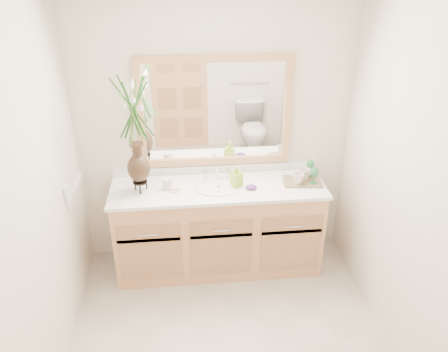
{
  "coord_description": "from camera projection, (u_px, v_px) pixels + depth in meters",
  "views": [
    {
      "loc": [
        -0.28,
        -2.26,
        2.63
      ],
      "look_at": [
        0.01,
        0.65,
        1.12
      ],
      "focal_mm": 35.0,
      "sensor_mm": 36.0,
      "label": 1
    }
  ],
  "objects": [
    {
      "name": "floor",
      "position": [
        231.0,
        350.0,
        3.23
      ],
      "size": [
        2.6,
        2.6,
        0.0
      ],
      "primitive_type": "plane",
      "color": "beige",
      "rests_on": "ground"
    },
    {
      "name": "ceiling",
      "position": [
        235.0,
        3.0,
        2.13
      ],
      "size": [
        2.4,
        2.6,
        0.02
      ],
      "primitive_type": "cube",
      "color": "white",
      "rests_on": "wall_back"
    },
    {
      "name": "wall_back",
      "position": [
        215.0,
        134.0,
        3.82
      ],
      "size": [
        2.4,
        0.02,
        2.4
      ],
      "primitive_type": "cube",
      "color": "silver",
      "rests_on": "floor"
    },
    {
      "name": "wall_left",
      "position": [
        30.0,
        223.0,
        2.57
      ],
      "size": [
        0.02,
        2.6,
        2.4
      ],
      "primitive_type": "cube",
      "color": "silver",
      "rests_on": "floor"
    },
    {
      "name": "wall_right",
      "position": [
        419.0,
        202.0,
        2.78
      ],
      "size": [
        0.02,
        2.6,
        2.4
      ],
      "primitive_type": "cube",
      "color": "silver",
      "rests_on": "floor"
    },
    {
      "name": "vanity",
      "position": [
        218.0,
        228.0,
        3.94
      ],
      "size": [
        1.8,
        0.55,
        0.8
      ],
      "color": "tan",
      "rests_on": "floor"
    },
    {
      "name": "counter",
      "position": [
        218.0,
        188.0,
        3.75
      ],
      "size": [
        1.84,
        0.57,
        0.03
      ],
      "primitive_type": "cube",
      "color": "white",
      "rests_on": "vanity"
    },
    {
      "name": "sink",
      "position": [
        218.0,
        193.0,
        3.75
      ],
      "size": [
        0.38,
        0.34,
        0.23
      ],
      "color": "white",
      "rests_on": "counter"
    },
    {
      "name": "mirror",
      "position": [
        215.0,
        112.0,
        3.71
      ],
      "size": [
        1.32,
        0.04,
        0.97
      ],
      "color": "white",
      "rests_on": "wall_back"
    },
    {
      "name": "switch_plate",
      "position": [
        67.0,
        192.0,
        3.35
      ],
      "size": [
        0.02,
        0.12,
        0.12
      ],
      "primitive_type": "cube",
      "color": "white",
      "rests_on": "wall_left"
    },
    {
      "name": "flower_vase",
      "position": [
        134.0,
        122.0,
        3.39
      ],
      "size": [
        0.22,
        0.22,
        0.9
      ],
      "rotation": [
        0.0,
        0.0,
        0.05
      ],
      "color": "black",
      "rests_on": "counter"
    },
    {
      "name": "tumbler",
      "position": [
        167.0,
        184.0,
        3.69
      ],
      "size": [
        0.07,
        0.07,
        0.09
      ],
      "primitive_type": "cylinder",
      "color": "beige",
      "rests_on": "counter"
    },
    {
      "name": "soap_dish",
      "position": [
        175.0,
        190.0,
        3.67
      ],
      "size": [
        0.09,
        0.09,
        0.03
      ],
      "color": "beige",
      "rests_on": "counter"
    },
    {
      "name": "soap_bottle",
      "position": [
        237.0,
        177.0,
        3.72
      ],
      "size": [
        0.1,
        0.1,
        0.17
      ],
      "primitive_type": "imported",
      "rotation": [
        0.0,
        0.0,
        0.4
      ],
      "color": "#91C42E",
      "rests_on": "counter"
    },
    {
      "name": "purple_dish",
      "position": [
        251.0,
        187.0,
        3.7
      ],
      "size": [
        0.12,
        0.11,
        0.03
      ],
      "primitive_type": "ellipsoid",
      "rotation": [
        0.0,
        0.0,
        0.35
      ],
      "color": "#562674",
      "rests_on": "counter"
    },
    {
      "name": "tray",
      "position": [
        302.0,
        181.0,
        3.81
      ],
      "size": [
        0.35,
        0.25,
        0.02
      ],
      "primitive_type": "cube",
      "rotation": [
        0.0,
        0.0,
        -0.11
      ],
      "color": "brown",
      "rests_on": "counter"
    },
    {
      "name": "mug_left",
      "position": [
        298.0,
        178.0,
        3.73
      ],
      "size": [
        0.12,
        0.11,
        0.1
      ],
      "primitive_type": "imported",
      "rotation": [
        0.0,
        0.0,
        0.24
      ],
      "color": "beige",
      "rests_on": "tray"
    },
    {
      "name": "mug_right",
      "position": [
        305.0,
        174.0,
        3.81
      ],
      "size": [
        0.14,
        0.14,
        0.1
      ],
      "primitive_type": "imported",
      "rotation": [
        0.0,
        0.0,
        0.5
      ],
      "color": "beige",
      "rests_on": "tray"
    },
    {
      "name": "goblet_front",
      "position": [
        314.0,
        173.0,
        3.71
      ],
      "size": [
        0.07,
        0.07,
        0.15
      ],
      "color": "#246D37",
      "rests_on": "tray"
    },
    {
      "name": "goblet_back",
      "position": [
        310.0,
        165.0,
        3.83
      ],
      "size": [
        0.07,
        0.07,
        0.16
      ],
      "color": "#246D37",
      "rests_on": "tray"
    }
  ]
}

